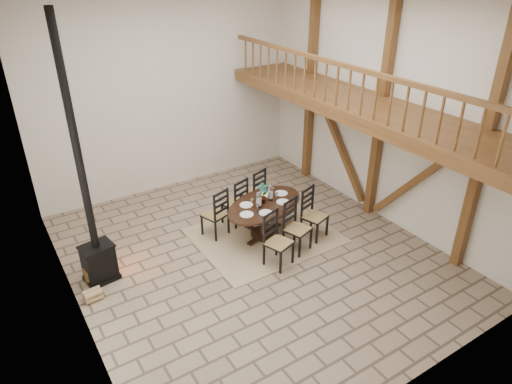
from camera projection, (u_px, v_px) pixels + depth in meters
ground at (253, 254)px, 9.67m from camera, size 8.00×8.00×0.00m
room_shell at (304, 107)px, 8.83m from camera, size 7.02×8.02×5.01m
rug at (264, 235)px, 10.31m from camera, size 3.00×2.50×0.02m
dining_table at (264, 219)px, 10.11m from camera, size 2.42×2.69×1.29m
wood_stove at (93, 230)px, 8.41m from camera, size 0.67×0.56×5.00m
log_basket at (97, 272)px, 8.85m from camera, size 0.49×0.49×0.41m
log_stack at (93, 295)px, 8.36m from camera, size 0.34×0.25×0.22m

